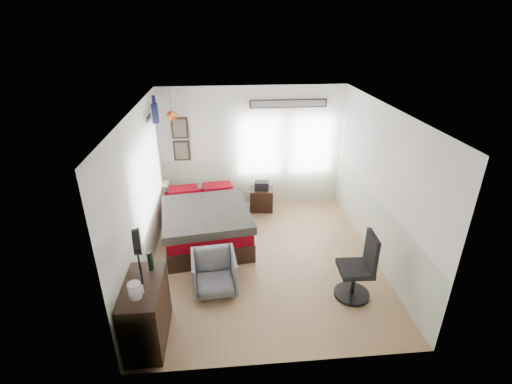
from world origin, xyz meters
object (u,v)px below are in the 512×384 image
armchair (214,273)px  dresser (146,312)px  nightstand (262,199)px  bed (205,221)px  task_chair (359,272)px

armchair → dresser: bearing=-138.5°
nightstand → armchair: bearing=-104.0°
bed → task_chair: task_chair is taller
nightstand → task_chair: size_ratio=0.46×
bed → task_chair: 3.09m
armchair → task_chair: 2.23m
nightstand → task_chair: bearing=-61.6°
dresser → task_chair: size_ratio=0.91×
dresser → nightstand: size_ratio=1.99×
dresser → armchair: dresser is taller
bed → nightstand: size_ratio=4.72×
dresser → nightstand: bearing=62.0°
dresser → nightstand: (1.90, 3.58, -0.20)m
bed → dresser: (-0.68, -2.54, 0.11)m
task_chair → dresser: bearing=-167.0°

